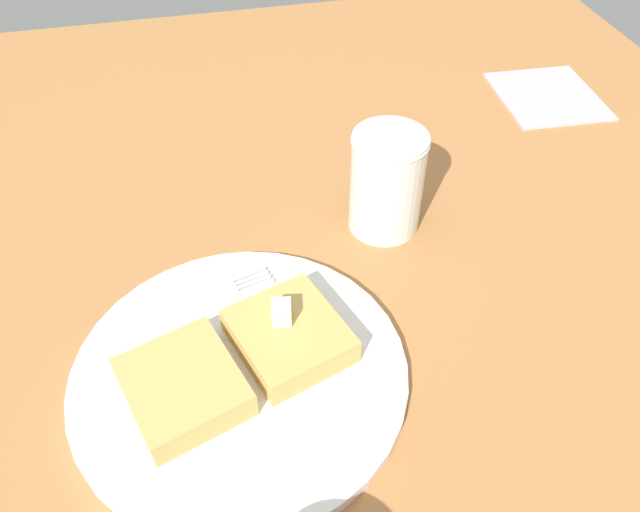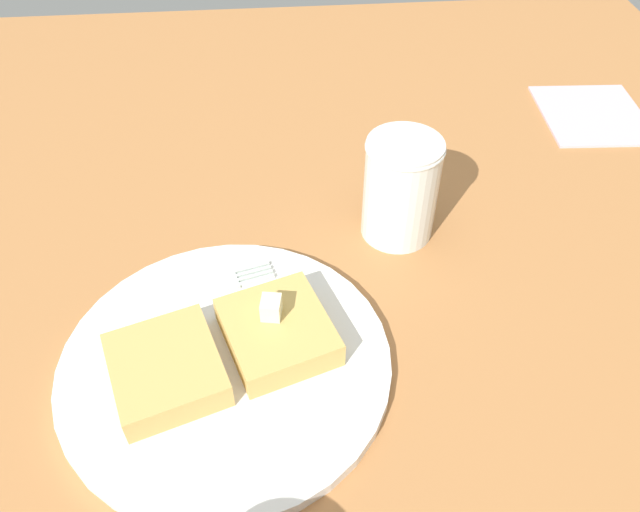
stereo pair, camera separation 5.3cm
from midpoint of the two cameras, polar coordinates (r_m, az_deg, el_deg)
name	(u,v)px [view 2 (the right image)]	position (r cm, az deg, el deg)	size (l,w,h in cm)	color
table_surface	(300,267)	(59.56, 0.68, -1.16)	(114.23, 114.23, 2.06)	#AA6F3D
plate	(226,363)	(50.64, -5.65, -9.87)	(26.43, 26.43, 1.11)	silver
toast_slice_left	(278,332)	(50.14, -0.88, -7.10)	(7.93, 8.70, 2.42)	tan
toast_slice_middle	(166,369)	(48.82, -10.87, -10.33)	(7.93, 8.70, 2.42)	tan
butter_pat_primary	(271,308)	(49.03, -1.42, -4.90)	(1.72, 1.55, 1.72)	#F3EEC2
fork	(196,290)	(55.07, -8.62, -3.20)	(15.80, 5.66, 0.36)	silver
syrup_jar	(400,192)	(59.57, 9.89, 5.66)	(7.21, 7.21, 10.33)	#4B1C0D
napkin	(592,115)	(86.41, 25.32, 11.55)	(12.30, 13.53, 0.30)	beige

